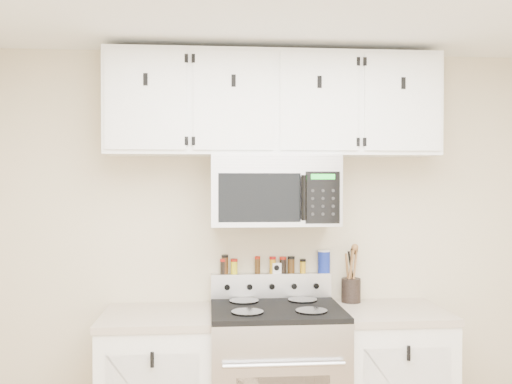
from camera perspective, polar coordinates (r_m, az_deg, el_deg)
The scene contains 14 objects.
back_wall at distance 3.66m, azimuth 1.46°, elevation -5.73°, with size 3.50×0.01×2.50m, color beige.
microwave at distance 3.45m, azimuth 1.81°, elevation 0.18°, with size 0.76×0.44×0.42m.
upper_cabinets at distance 3.50m, azimuth 1.76°, elevation 8.72°, with size 2.00×0.35×0.62m.
utensil_crock at distance 3.69m, azimuth 9.48°, elevation -9.48°, with size 0.12×0.12×0.35m.
kitchen_timer at distance 3.65m, azimuth 2.02°, elevation -7.61°, with size 0.06×0.05×0.07m, color white.
salt_canister at distance 3.69m, azimuth 6.81°, elevation -6.89°, with size 0.08×0.08×0.14m.
spice_jar_0 at distance 3.62m, azimuth -3.26°, elevation -7.43°, with size 0.04×0.04×0.10m.
spice_jar_1 at distance 3.62m, azimuth -3.13°, elevation -7.23°, with size 0.04×0.04×0.12m.
spice_jar_2 at distance 3.62m, azimuth -2.20°, elevation -7.43°, with size 0.04×0.04×0.09m.
spice_jar_3 at distance 3.63m, azimuth 0.15°, elevation -7.29°, with size 0.04×0.04×0.11m.
spice_jar_4 at distance 3.64m, azimuth 1.68°, elevation -7.30°, with size 0.04×0.04×0.11m.
spice_jar_5 at distance 3.65m, azimuth 2.70°, elevation -7.29°, with size 0.04×0.04×0.10m.
spice_jar_6 at distance 3.66m, azimuth 3.53°, elevation -7.26°, with size 0.05×0.05×0.11m.
spice_jar_7 at distance 3.67m, azimuth 4.71°, elevation -7.37°, with size 0.04×0.04×0.09m.
Camera 1 is at (-0.39, -1.87, 1.68)m, focal length 40.00 mm.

